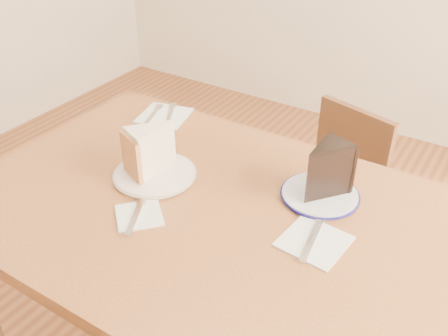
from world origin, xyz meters
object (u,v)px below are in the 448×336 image
table (208,237)px  plate_cream (155,174)px  carrot_cake (155,150)px  chocolate_cake (323,173)px  plate_navy (320,195)px  chair_far (328,197)px

table → plate_cream: size_ratio=5.79×
carrot_cake → chocolate_cake: (0.41, 0.13, 0.01)m
plate_navy → chocolate_cake: size_ratio=1.49×
table → carrot_cake: (-0.19, 0.05, 0.17)m
table → chocolate_cake: (0.21, 0.17, 0.17)m
table → chair_far: size_ratio=1.68×
chair_far → chocolate_cake: 0.66m
plate_navy → chocolate_cake: bearing=-62.1°
chocolate_cake → table: bearing=57.8°
table → chocolate_cake: chocolate_cake is taller
chair_far → plate_cream: 0.77m
chair_far → carrot_cake: 0.79m
table → plate_cream: 0.22m
plate_navy → carrot_cake: carrot_cake is taller
plate_cream → plate_navy: (0.40, 0.15, 0.00)m
table → carrot_cake: size_ratio=9.79×
carrot_cake → chocolate_cake: size_ratio=0.99×
table → chair_far: table is taller
table → chocolate_cake: size_ratio=9.70×
carrot_cake → chair_far: bearing=88.2°
chair_far → plate_cream: size_ratio=3.44×
chocolate_cake → plate_cream: bearing=38.1°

